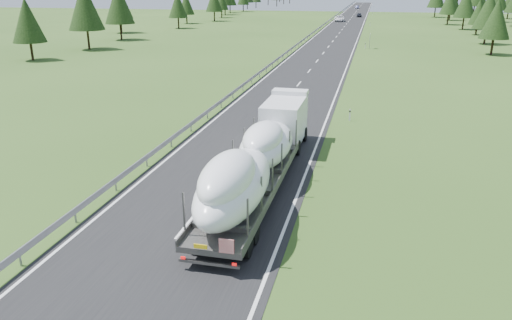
% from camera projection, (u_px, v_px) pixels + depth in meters
% --- Properties ---
extents(road_surface, '(10.00, 400.00, 0.02)m').
position_uv_depth(road_surface, '(337.00, 36.00, 107.26)').
color(road_surface, black).
rests_on(road_surface, ground).
extents(guardrail, '(0.10, 400.00, 0.76)m').
position_uv_depth(guardrail, '(312.00, 33.00, 108.15)').
color(guardrail, slate).
rests_on(guardrail, ground).
extents(marker_posts, '(0.13, 350.08, 1.00)m').
position_uv_depth(marker_posts, '(371.00, 18.00, 156.15)').
color(marker_posts, silver).
rests_on(marker_posts, ground).
extents(highway_sign, '(0.08, 0.90, 2.60)m').
position_uv_depth(highway_sign, '(370.00, 38.00, 86.77)').
color(highway_sign, slate).
rests_on(highway_sign, ground).
extents(boat_truck, '(2.88, 19.74, 4.02)m').
position_uv_depth(boat_truck, '(259.00, 154.00, 26.96)').
color(boat_truck, silver).
rests_on(boat_truck, ground).
extents(distant_van, '(3.07, 6.25, 1.71)m').
position_uv_depth(distant_van, '(339.00, 19.00, 148.13)').
color(distant_van, white).
rests_on(distant_van, ground).
extents(distant_car_dark, '(1.67, 3.93, 1.33)m').
position_uv_depth(distant_car_dark, '(359.00, 15.00, 167.22)').
color(distant_car_dark, black).
rests_on(distant_car_dark, ground).
extents(distant_car_blue, '(1.48, 4.00, 1.31)m').
position_uv_depth(distant_car_blue, '(357.00, 7.00, 222.39)').
color(distant_car_blue, '#161C3E').
rests_on(distant_car_blue, ground).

